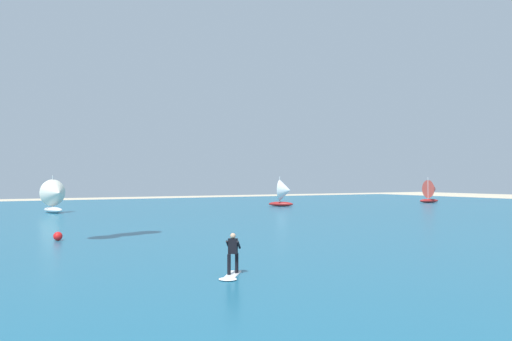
% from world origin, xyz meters
% --- Properties ---
extents(ocean, '(160.00, 90.00, 0.10)m').
position_xyz_m(ocean, '(0.00, 51.68, 0.05)').
color(ocean, '#1E607F').
rests_on(ocean, ground).
extents(kitesurfer, '(1.65, 1.89, 1.67)m').
position_xyz_m(kitesurfer, '(-3.21, 18.72, 0.70)').
color(kitesurfer, white).
rests_on(kitesurfer, ocean).
extents(sailboat_near_shore, '(3.43, 3.86, 4.33)m').
position_xyz_m(sailboat_near_shore, '(-5.46, 60.02, 2.08)').
color(sailboat_near_shore, silver).
rests_on(sailboat_near_shore, ocean).
extents(sailboat_mid_left, '(3.78, 3.83, 4.31)m').
position_xyz_m(sailboat_mid_left, '(24.75, 58.65, 2.08)').
color(sailboat_mid_left, maroon).
rests_on(sailboat_mid_left, ocean).
extents(sailboat_trailing, '(3.76, 3.25, 4.27)m').
position_xyz_m(sailboat_trailing, '(52.19, 55.96, 2.06)').
color(sailboat_trailing, maroon).
rests_on(sailboat_trailing, ocean).
extents(marker_buoy, '(0.55, 0.55, 0.55)m').
position_xyz_m(marker_buoy, '(-7.98, 33.67, 0.37)').
color(marker_buoy, red).
rests_on(marker_buoy, ocean).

